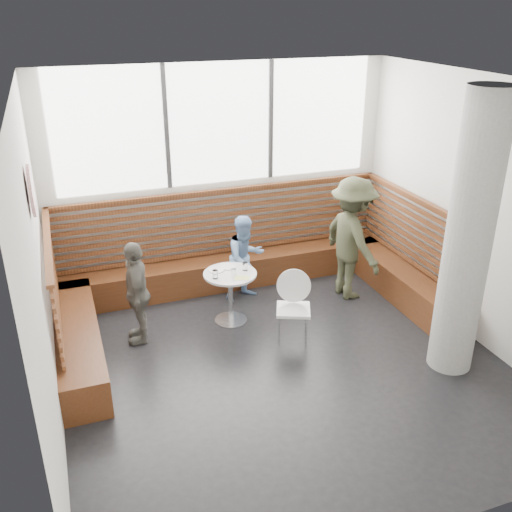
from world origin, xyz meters
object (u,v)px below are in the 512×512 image
object	(u,v)px
concrete_column	(469,239)
cafe_table	(230,287)
child_back	(245,258)
adult_man	(352,239)
child_left	(137,292)
cafe_chair	(291,301)

from	to	relation	value
concrete_column	cafe_table	bearing A→B (deg)	139.71
cafe_table	child_back	world-z (taller)	child_back
adult_man	child_back	bearing A→B (deg)	67.56
adult_man	child_left	bearing A→B (deg)	87.40
cafe_chair	cafe_table	bearing A→B (deg)	155.13
cafe_table	child_back	size ratio (longest dim) A/B	0.57
concrete_column	child_back	xyz separation A→B (m)	(-1.73, 2.38, -0.98)
cafe_table	child_back	bearing A→B (deg)	54.58
cafe_table	child_left	size ratio (longest dim) A/B	0.54
cafe_table	child_left	world-z (taller)	child_left
child_left	cafe_table	bearing A→B (deg)	100.29
adult_man	child_left	distance (m)	3.06
concrete_column	cafe_table	xyz separation A→B (m)	(-2.13, 1.81, -1.09)
concrete_column	adult_man	xyz separation A→B (m)	(-0.29, 1.95, -0.72)
child_left	child_back	bearing A→B (deg)	119.20
adult_man	child_back	xyz separation A→B (m)	(-1.44, 0.43, -0.26)
cafe_table	child_back	distance (m)	0.71
child_back	cafe_chair	bearing A→B (deg)	-98.05
concrete_column	child_left	xyz separation A→B (m)	(-3.34, 1.78, -0.94)
adult_man	child_left	size ratio (longest dim) A/B	1.33
adult_man	cafe_chair	bearing A→B (deg)	116.36
cafe_table	child_back	xyz separation A→B (m)	(0.40, 0.57, 0.11)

